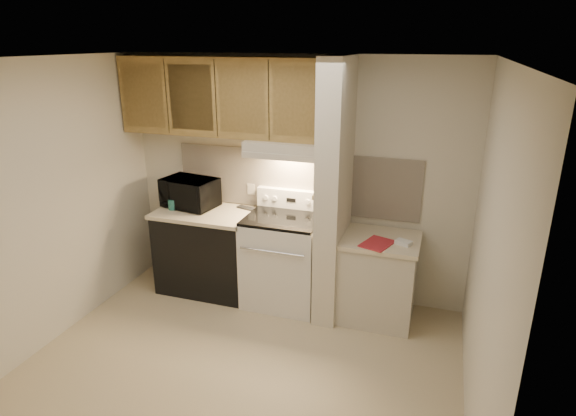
% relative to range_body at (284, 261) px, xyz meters
% --- Properties ---
extents(floor, '(3.60, 3.60, 0.00)m').
position_rel_range_body_xyz_m(floor, '(0.00, -1.16, -0.46)').
color(floor, '#C4B089').
rests_on(floor, ground).
extents(ceiling, '(3.60, 3.60, 0.00)m').
position_rel_range_body_xyz_m(ceiling, '(0.00, -1.16, 2.04)').
color(ceiling, white).
rests_on(ceiling, wall_back).
extents(wall_back, '(3.60, 2.50, 0.02)m').
position_rel_range_body_xyz_m(wall_back, '(0.00, 0.34, 0.79)').
color(wall_back, beige).
rests_on(wall_back, floor).
extents(wall_left, '(0.02, 3.00, 2.50)m').
position_rel_range_body_xyz_m(wall_left, '(-1.80, -1.16, 0.79)').
color(wall_left, beige).
rests_on(wall_left, floor).
extents(wall_right, '(0.02, 3.00, 2.50)m').
position_rel_range_body_xyz_m(wall_right, '(1.80, -1.16, 0.79)').
color(wall_right, beige).
rests_on(wall_right, floor).
extents(backsplash, '(2.60, 0.02, 0.63)m').
position_rel_range_body_xyz_m(backsplash, '(0.00, 0.33, 0.78)').
color(backsplash, '#FCE9D0').
rests_on(backsplash, wall_back).
extents(range_body, '(0.76, 0.65, 0.92)m').
position_rel_range_body_xyz_m(range_body, '(0.00, 0.00, 0.00)').
color(range_body, silver).
rests_on(range_body, floor).
extents(oven_window, '(0.50, 0.01, 0.30)m').
position_rel_range_body_xyz_m(oven_window, '(0.00, -0.32, 0.04)').
color(oven_window, black).
rests_on(oven_window, range_body).
extents(oven_handle, '(0.65, 0.02, 0.02)m').
position_rel_range_body_xyz_m(oven_handle, '(0.00, -0.35, 0.26)').
color(oven_handle, silver).
rests_on(oven_handle, range_body).
extents(cooktop, '(0.74, 0.64, 0.03)m').
position_rel_range_body_xyz_m(cooktop, '(0.00, 0.00, 0.48)').
color(cooktop, black).
rests_on(cooktop, range_body).
extents(range_backguard, '(0.76, 0.08, 0.20)m').
position_rel_range_body_xyz_m(range_backguard, '(0.00, 0.28, 0.59)').
color(range_backguard, silver).
rests_on(range_backguard, range_body).
extents(range_display, '(0.10, 0.01, 0.04)m').
position_rel_range_body_xyz_m(range_display, '(0.00, 0.24, 0.59)').
color(range_display, black).
rests_on(range_display, range_backguard).
extents(range_knob_left_outer, '(0.05, 0.02, 0.05)m').
position_rel_range_body_xyz_m(range_knob_left_outer, '(-0.28, 0.24, 0.59)').
color(range_knob_left_outer, silver).
rests_on(range_knob_left_outer, range_backguard).
extents(range_knob_left_inner, '(0.05, 0.02, 0.05)m').
position_rel_range_body_xyz_m(range_knob_left_inner, '(-0.18, 0.24, 0.59)').
color(range_knob_left_inner, silver).
rests_on(range_knob_left_inner, range_backguard).
extents(range_knob_right_inner, '(0.05, 0.02, 0.05)m').
position_rel_range_body_xyz_m(range_knob_right_inner, '(0.18, 0.24, 0.59)').
color(range_knob_right_inner, silver).
rests_on(range_knob_right_inner, range_backguard).
extents(range_knob_right_outer, '(0.05, 0.02, 0.05)m').
position_rel_range_body_xyz_m(range_knob_right_outer, '(0.28, 0.24, 0.59)').
color(range_knob_right_outer, silver).
rests_on(range_knob_right_outer, range_backguard).
extents(dishwasher_front, '(1.00, 0.63, 0.87)m').
position_rel_range_body_xyz_m(dishwasher_front, '(-0.88, 0.01, -0.03)').
color(dishwasher_front, black).
rests_on(dishwasher_front, floor).
extents(left_countertop, '(1.04, 0.67, 0.04)m').
position_rel_range_body_xyz_m(left_countertop, '(-0.88, 0.01, 0.43)').
color(left_countertop, beige).
rests_on(left_countertop, dishwasher_front).
extents(spoon_rest, '(0.25, 0.14, 0.02)m').
position_rel_range_body_xyz_m(spoon_rest, '(-0.48, 0.21, 0.46)').
color(spoon_rest, black).
rests_on(spoon_rest, left_countertop).
extents(teal_jar, '(0.13, 0.13, 0.11)m').
position_rel_range_body_xyz_m(teal_jar, '(-1.23, -0.05, 0.51)').
color(teal_jar, '#23685F').
rests_on(teal_jar, left_countertop).
extents(outlet, '(0.08, 0.01, 0.12)m').
position_rel_range_body_xyz_m(outlet, '(-0.48, 0.32, 0.64)').
color(outlet, beige).
rests_on(outlet, backsplash).
extents(microwave, '(0.62, 0.47, 0.31)m').
position_rel_range_body_xyz_m(microwave, '(-1.10, 0.09, 0.61)').
color(microwave, black).
rests_on(microwave, left_countertop).
extents(partition_pillar, '(0.22, 0.70, 2.50)m').
position_rel_range_body_xyz_m(partition_pillar, '(0.51, -0.01, 0.79)').
color(partition_pillar, beige).
rests_on(partition_pillar, floor).
extents(pillar_trim, '(0.01, 0.70, 0.04)m').
position_rel_range_body_xyz_m(pillar_trim, '(0.39, -0.01, 0.84)').
color(pillar_trim, olive).
rests_on(pillar_trim, partition_pillar).
extents(knife_strip, '(0.02, 0.42, 0.04)m').
position_rel_range_body_xyz_m(knife_strip, '(0.39, -0.06, 0.86)').
color(knife_strip, black).
rests_on(knife_strip, partition_pillar).
extents(knife_blade_a, '(0.01, 0.03, 0.16)m').
position_rel_range_body_xyz_m(knife_blade_a, '(0.38, -0.22, 0.76)').
color(knife_blade_a, silver).
rests_on(knife_blade_a, knife_strip).
extents(knife_handle_a, '(0.02, 0.02, 0.10)m').
position_rel_range_body_xyz_m(knife_handle_a, '(0.38, -0.23, 0.91)').
color(knife_handle_a, black).
rests_on(knife_handle_a, knife_strip).
extents(knife_blade_b, '(0.01, 0.04, 0.18)m').
position_rel_range_body_xyz_m(knife_blade_b, '(0.38, -0.14, 0.75)').
color(knife_blade_b, silver).
rests_on(knife_blade_b, knife_strip).
extents(knife_handle_b, '(0.02, 0.02, 0.10)m').
position_rel_range_body_xyz_m(knife_handle_b, '(0.38, -0.12, 0.91)').
color(knife_handle_b, black).
rests_on(knife_handle_b, knife_strip).
extents(knife_blade_c, '(0.01, 0.04, 0.20)m').
position_rel_range_body_xyz_m(knife_blade_c, '(0.38, -0.06, 0.74)').
color(knife_blade_c, silver).
rests_on(knife_blade_c, knife_strip).
extents(knife_handle_c, '(0.02, 0.02, 0.10)m').
position_rel_range_body_xyz_m(knife_handle_c, '(0.38, -0.06, 0.91)').
color(knife_handle_c, black).
rests_on(knife_handle_c, knife_strip).
extents(knife_blade_d, '(0.01, 0.04, 0.16)m').
position_rel_range_body_xyz_m(knife_blade_d, '(0.38, 0.03, 0.76)').
color(knife_blade_d, silver).
rests_on(knife_blade_d, knife_strip).
extents(knife_handle_d, '(0.02, 0.02, 0.10)m').
position_rel_range_body_xyz_m(knife_handle_d, '(0.38, 0.01, 0.91)').
color(knife_handle_d, black).
rests_on(knife_handle_d, knife_strip).
extents(knife_blade_e, '(0.01, 0.04, 0.18)m').
position_rel_range_body_xyz_m(knife_blade_e, '(0.38, 0.10, 0.75)').
color(knife_blade_e, silver).
rests_on(knife_blade_e, knife_strip).
extents(knife_handle_e, '(0.02, 0.02, 0.10)m').
position_rel_range_body_xyz_m(knife_handle_e, '(0.38, 0.11, 0.91)').
color(knife_handle_e, black).
rests_on(knife_handle_e, knife_strip).
extents(oven_mitt, '(0.03, 0.10, 0.24)m').
position_rel_range_body_xyz_m(oven_mitt, '(0.38, 0.17, 0.71)').
color(oven_mitt, gray).
rests_on(oven_mitt, partition_pillar).
extents(right_cab_base, '(0.70, 0.60, 0.81)m').
position_rel_range_body_xyz_m(right_cab_base, '(0.97, -0.01, -0.06)').
color(right_cab_base, beige).
rests_on(right_cab_base, floor).
extents(right_countertop, '(0.74, 0.64, 0.04)m').
position_rel_range_body_xyz_m(right_countertop, '(0.97, -0.01, 0.37)').
color(right_countertop, beige).
rests_on(right_countertop, right_cab_base).
extents(red_folder, '(0.33, 0.38, 0.01)m').
position_rel_range_body_xyz_m(red_folder, '(0.96, -0.16, 0.40)').
color(red_folder, '#A9222A').
rests_on(red_folder, right_countertop).
extents(white_box, '(0.17, 0.14, 0.04)m').
position_rel_range_body_xyz_m(white_box, '(1.19, -0.09, 0.41)').
color(white_box, white).
rests_on(white_box, right_countertop).
extents(range_hood, '(0.78, 0.44, 0.15)m').
position_rel_range_body_xyz_m(range_hood, '(0.00, 0.12, 1.17)').
color(range_hood, beige).
rests_on(range_hood, upper_cabinets).
extents(hood_lip, '(0.78, 0.04, 0.06)m').
position_rel_range_body_xyz_m(hood_lip, '(0.00, -0.08, 1.12)').
color(hood_lip, beige).
rests_on(hood_lip, range_hood).
extents(upper_cabinets, '(2.18, 0.33, 0.77)m').
position_rel_range_body_xyz_m(upper_cabinets, '(-0.69, 0.17, 1.62)').
color(upper_cabinets, olive).
rests_on(upper_cabinets, wall_back).
extents(cab_door_a, '(0.46, 0.01, 0.63)m').
position_rel_range_body_xyz_m(cab_door_a, '(-1.51, 0.01, 1.62)').
color(cab_door_a, olive).
rests_on(cab_door_a, upper_cabinets).
extents(cab_gap_a, '(0.01, 0.01, 0.73)m').
position_rel_range_body_xyz_m(cab_gap_a, '(-1.23, 0.01, 1.62)').
color(cab_gap_a, black).
rests_on(cab_gap_a, upper_cabinets).
extents(cab_door_b, '(0.46, 0.01, 0.63)m').
position_rel_range_body_xyz_m(cab_door_b, '(-0.96, 0.01, 1.62)').
color(cab_door_b, olive).
rests_on(cab_door_b, upper_cabinets).
extents(cab_gap_b, '(0.01, 0.01, 0.73)m').
position_rel_range_body_xyz_m(cab_gap_b, '(-0.69, 0.01, 1.62)').
color(cab_gap_b, black).
rests_on(cab_gap_b, upper_cabinets).
extents(cab_door_c, '(0.46, 0.01, 0.63)m').
position_rel_range_body_xyz_m(cab_door_c, '(-0.42, 0.01, 1.62)').
color(cab_door_c, olive).
rests_on(cab_door_c, upper_cabinets).
extents(cab_gap_c, '(0.01, 0.01, 0.73)m').
position_rel_range_body_xyz_m(cab_gap_c, '(-0.14, 0.01, 1.62)').
color(cab_gap_c, black).
rests_on(cab_gap_c, upper_cabinets).
extents(cab_door_d, '(0.46, 0.01, 0.63)m').
position_rel_range_body_xyz_m(cab_door_d, '(0.13, 0.01, 1.62)').
color(cab_door_d, olive).
rests_on(cab_door_d, upper_cabinets).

